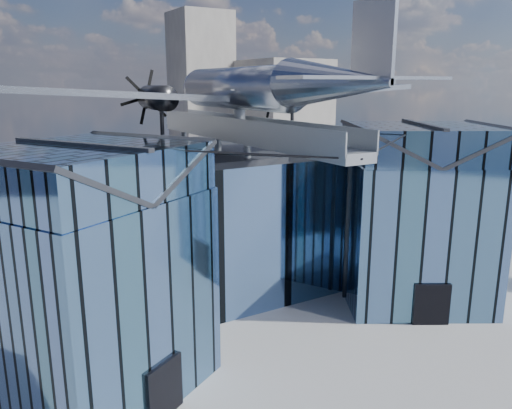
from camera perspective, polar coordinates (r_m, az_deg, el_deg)
ground_plane at (r=30.89m, az=1.94°, el=-13.87°), size 120.00×120.00×0.00m
museum at (r=33.60m, az=-3.31°, el=-1.43°), size 32.88×24.50×17.60m
bg_towers at (r=75.45m, az=-18.32°, el=9.75°), size 77.00×24.50×26.00m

